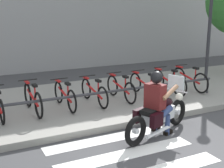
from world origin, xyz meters
TOP-DOWN VIEW (x-y plane):
  - ground_plane at (0.00, 0.00)m, footprint 48.00×48.00m
  - sidewalk at (0.00, 4.13)m, footprint 24.00×4.40m
  - crosswalk_stripe_3 at (-1.10, 0.80)m, footprint 2.80×0.40m
  - crosswalk_stripe_4 at (-1.10, 1.60)m, footprint 2.80×0.40m
  - motorcycle at (-0.02, 1.33)m, footprint 2.09×0.97m
  - rider at (-0.09, 1.30)m, footprint 0.74×0.68m
  - bicycle_1 at (-2.23, 3.56)m, footprint 0.48×1.66m
  - bicycle_2 at (-1.40, 3.56)m, footprint 0.48×1.58m
  - bicycle_3 at (-0.58, 3.57)m, footprint 0.48×1.64m
  - bicycle_4 at (0.25, 3.56)m, footprint 0.48×1.59m
  - bicycle_5 at (1.07, 3.57)m, footprint 0.48×1.68m
  - bicycle_6 at (1.89, 3.56)m, footprint 0.48×1.68m
  - bicycle_7 at (2.72, 3.56)m, footprint 0.48×1.64m
  - bike_rack at (-0.17, 3.01)m, footprint 6.37×0.07m
  - street_lamp at (4.33, 4.53)m, footprint 0.28×0.28m

SIDE VIEW (x-z plane):
  - ground_plane at x=0.00m, z-range 0.00..0.00m
  - crosswalk_stripe_3 at x=-1.10m, z-range 0.00..0.01m
  - crosswalk_stripe_4 at x=-1.10m, z-range 0.00..0.01m
  - sidewalk at x=0.00m, z-range 0.00..0.15m
  - motorcycle at x=-0.02m, z-range -0.15..1.06m
  - bicycle_3 at x=-0.58m, z-range 0.12..0.84m
  - bicycle_5 at x=1.07m, z-range 0.12..0.85m
  - bicycle_2 at x=-1.40m, z-range 0.12..0.85m
  - bicycle_4 at x=0.25m, z-range 0.12..0.86m
  - bicycle_6 at x=1.89m, z-range 0.12..0.88m
  - bicycle_7 at x=2.72m, z-range 0.12..0.88m
  - bicycle_1 at x=-2.23m, z-range 0.12..0.89m
  - bike_rack at x=-0.17m, z-range 0.34..0.82m
  - rider at x=-0.09m, z-range 0.10..1.54m
  - street_lamp at x=4.33m, z-range 0.44..4.33m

